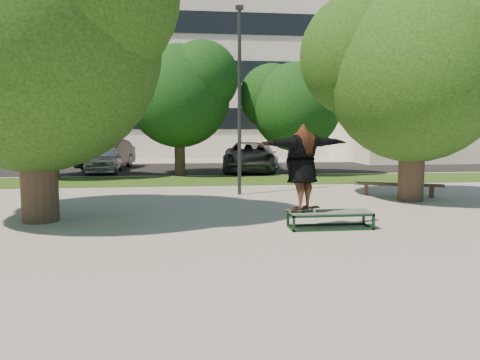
{
  "coord_description": "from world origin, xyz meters",
  "views": [
    {
      "loc": [
        -0.86,
        -10.35,
        2.14
      ],
      "look_at": [
        0.48,
        0.6,
        0.96
      ],
      "focal_mm": 35.0,
      "sensor_mm": 36.0,
      "label": 1
    }
  ],
  "objects": [
    {
      "name": "car_grey",
      "position": [
        2.5,
        13.5,
        0.76
      ],
      "size": [
        3.16,
        5.73,
        1.52
      ],
      "primitive_type": "imported",
      "rotation": [
        0.0,
        0.0,
        -0.12
      ],
      "color": "#4F4E53",
      "rests_on": "asphalt_strip"
    },
    {
      "name": "grind_box",
      "position": [
        2.31,
        -0.61,
        0.19
      ],
      "size": [
        1.8,
        0.6,
        0.38
      ],
      "color": "#11331B",
      "rests_on": "ground"
    },
    {
      "name": "lamppost",
      "position": [
        1.0,
        5.0,
        3.15
      ],
      "size": [
        0.25,
        0.15,
        6.11
      ],
      "color": "#2D2D30",
      "rests_on": "ground"
    },
    {
      "name": "car_dark",
      "position": [
        -5.0,
        16.19,
        0.81
      ],
      "size": [
        2.64,
        5.14,
        1.62
      ],
      "primitive_type": "imported",
      "rotation": [
        0.0,
        0.0,
        -0.2
      ],
      "color": "black",
      "rests_on": "asphalt_strip"
    },
    {
      "name": "bench",
      "position": [
        6.09,
        3.98,
        0.35
      ],
      "size": [
        2.68,
        1.4,
        0.42
      ],
      "rotation": [
        0.0,
        0.0,
        -0.4
      ],
      "color": "brown",
      "rests_on": "ground"
    },
    {
      "name": "side_building",
      "position": [
        18.0,
        22.0,
        4.0
      ],
      "size": [
        15.0,
        10.0,
        8.0
      ],
      "primitive_type": "cube",
      "color": "#BEB5A8",
      "rests_on": "ground"
    },
    {
      "name": "ground",
      "position": [
        0.0,
        0.0,
        0.0
      ],
      "size": [
        120.0,
        120.0,
        0.0
      ],
      "primitive_type": "plane",
      "color": "gray",
      "rests_on": "ground"
    },
    {
      "name": "car_silver_b",
      "position": [
        3.5,
        16.09,
        0.67
      ],
      "size": [
        2.38,
        4.78,
        1.33
      ],
      "primitive_type": "imported",
      "rotation": [
        0.0,
        0.0,
        -0.11
      ],
      "color": "#A1A1A6",
      "rests_on": "asphalt_strip"
    },
    {
      "name": "tree_left",
      "position": [
        -4.29,
        1.09,
        4.42
      ],
      "size": [
        6.96,
        5.95,
        7.12
      ],
      "color": "#38281E",
      "rests_on": "ground"
    },
    {
      "name": "grass_strip",
      "position": [
        1.0,
        9.5,
        0.01
      ],
      "size": [
        30.0,
        4.0,
        0.02
      ],
      "primitive_type": "cube",
      "color": "#244112",
      "rests_on": "ground"
    },
    {
      "name": "car_silver_a",
      "position": [
        -4.79,
        13.82,
        0.68
      ],
      "size": [
        1.77,
        4.06,
        1.36
      ],
      "primitive_type": "imported",
      "rotation": [
        0.0,
        0.0,
        0.04
      ],
      "color": "silver",
      "rests_on": "asphalt_strip"
    },
    {
      "name": "bg_tree_right",
      "position": [
        4.43,
        11.57,
        3.49
      ],
      "size": [
        5.04,
        4.31,
        5.43
      ],
      "color": "#38281E",
      "rests_on": "ground"
    },
    {
      "name": "bg_tree_mid",
      "position": [
        -1.08,
        12.08,
        4.02
      ],
      "size": [
        5.76,
        4.92,
        6.24
      ],
      "color": "#38281E",
      "rests_on": "ground"
    },
    {
      "name": "skater_rig",
      "position": [
        1.66,
        -0.61,
        1.36
      ],
      "size": [
        2.3,
        1.34,
        1.89
      ],
      "rotation": [
        0.0,
        0.0,
        3.49
      ],
      "color": "white",
      "rests_on": "grind_box"
    },
    {
      "name": "bg_tree_left",
      "position": [
        -6.57,
        11.07,
        3.73
      ],
      "size": [
        5.28,
        4.51,
        5.77
      ],
      "color": "#38281E",
      "rests_on": "ground"
    },
    {
      "name": "tree_right",
      "position": [
        5.92,
        3.08,
        4.09
      ],
      "size": [
        6.24,
        5.33,
        6.51
      ],
      "color": "#38281E",
      "rests_on": "ground"
    },
    {
      "name": "asphalt_strip",
      "position": [
        0.0,
        16.0,
        0.01
      ],
      "size": [
        40.0,
        8.0,
        0.01
      ],
      "primitive_type": "cube",
      "color": "black",
      "rests_on": "ground"
    },
    {
      "name": "office_building",
      "position": [
        -2.0,
        31.98,
        8.0
      ],
      "size": [
        30.0,
        14.12,
        16.0
      ],
      "color": "beige",
      "rests_on": "ground"
    }
  ]
}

